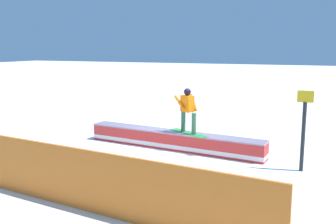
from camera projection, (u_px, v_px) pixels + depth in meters
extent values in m
plane|color=white|center=(173.00, 148.00, 12.01)|extent=(120.00, 120.00, 0.00)
cube|color=red|center=(173.00, 141.00, 11.96)|extent=(5.99, 1.13, 0.52)
cube|color=white|center=(173.00, 145.00, 11.99)|extent=(6.00, 1.14, 0.13)
cube|color=gray|center=(173.00, 132.00, 11.92)|extent=(6.00, 1.19, 0.04)
cube|color=green|center=(188.00, 133.00, 11.65)|extent=(1.47, 1.02, 0.01)
cylinder|color=#3B6C4B|center=(183.00, 121.00, 11.80)|extent=(0.19, 0.19, 0.66)
cylinder|color=#3B6C4B|center=(194.00, 124.00, 11.40)|extent=(0.19, 0.19, 0.66)
cube|color=orange|center=(187.00, 104.00, 11.55)|extent=(0.47, 0.41, 0.50)
sphere|color=black|center=(187.00, 92.00, 11.49)|extent=(0.22, 0.22, 0.22)
cylinder|color=orange|center=(179.00, 102.00, 11.59)|extent=(0.45, 0.31, 0.43)
cylinder|color=orange|center=(194.00, 103.00, 11.56)|extent=(0.34, 0.25, 0.53)
cube|color=orange|center=(78.00, 179.00, 7.44)|extent=(8.12, 0.86, 1.25)
cylinder|color=#262628|center=(303.00, 137.00, 9.69)|extent=(0.10, 0.10, 1.81)
cube|color=yellow|center=(306.00, 97.00, 9.51)|extent=(0.40, 0.04, 0.30)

